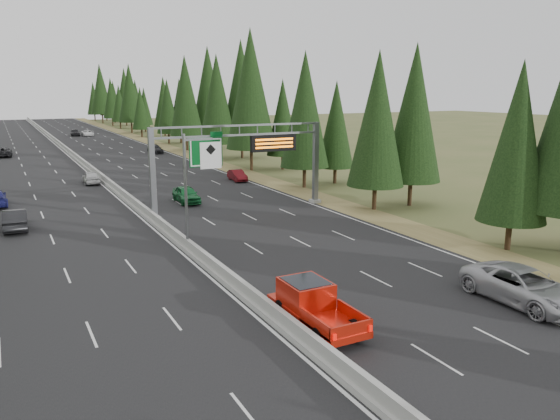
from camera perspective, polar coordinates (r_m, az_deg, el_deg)
The scene contains 16 objects.
road at distance 91.15m, azimuth -20.43°, elevation 4.89°, with size 32.00×260.00×0.08m, color black.
shoulder_right at distance 94.96m, azimuth -9.69°, elevation 5.77°, with size 3.60×260.00×0.06m, color olive.
median_barrier at distance 91.11m, azimuth -20.44°, elevation 5.12°, with size 0.70×260.00×0.85m.
sign_gantry at distance 49.26m, azimuth -3.48°, elevation 5.89°, with size 16.75×0.98×7.80m.
hov_sign_pole at distance 37.19m, azimuth -8.98°, elevation 2.73°, with size 2.80×0.50×8.00m.
tree_row_right at distance 84.70m, azimuth -4.54°, elevation 11.39°, with size 11.76×243.57×18.87m.
silver_minivan at distance 31.14m, azimuth 24.13°, elevation -7.27°, with size 3.05×6.62×1.84m, color #ADADB2.
red_pickup at distance 26.20m, azimuth 3.22°, elevation -9.47°, with size 2.14×5.99×1.95m.
car_ahead_green at distance 54.05m, azimuth -9.76°, elevation 1.62°, with size 1.90×4.71×1.61m, color #16612D.
car_ahead_dkred at distance 66.16m, azimuth -4.49°, elevation 3.62°, with size 1.39×3.99×1.31m, color #5D0D12.
car_ahead_dkgrey at distance 97.23m, azimuth -12.91°, elevation 6.23°, with size 1.96×4.81×1.40m, color black.
car_ahead_white at distance 136.90m, azimuth -19.47°, elevation 7.59°, with size 2.31×5.01×1.39m, color white.
car_ahead_far at distance 138.54m, azimuth -20.63°, elevation 7.60°, with size 1.92×4.77×1.62m, color black.
car_onc_near at distance 47.82m, azimuth -25.94°, elevation -0.89°, with size 1.74×4.98×1.64m, color black.
car_onc_white at distance 67.79m, azimuth -19.15°, elevation 3.25°, with size 1.75×4.35×1.48m, color #BABABA.
car_onc_far at distance 100.38m, azimuth -26.98°, elevation 5.44°, with size 2.65×5.76×1.60m, color black.
Camera 1 is at (-10.97, -9.83, 10.98)m, focal length 35.00 mm.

